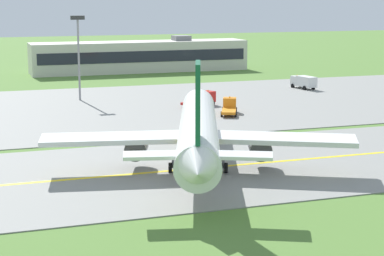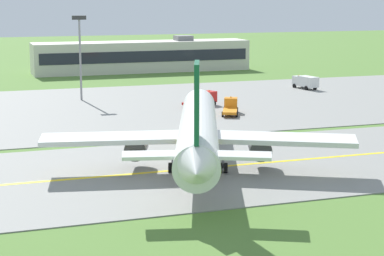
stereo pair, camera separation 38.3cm
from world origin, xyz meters
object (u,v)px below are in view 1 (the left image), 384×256
Objects in this scene: airplane_lead at (198,131)px; service_truck_fuel at (304,81)px; service_truck_pushback at (229,107)px; service_truck_catering at (203,99)px; apron_light_mast at (78,47)px.

service_truck_fuel is at bearing 52.33° from airplane_lead.
airplane_lead is at bearing -117.59° from service_truck_pushback.
apron_light_mast is (-18.18, 12.97, 8.14)m from service_truck_catering.
apron_light_mast reaches higher than airplane_lead.
service_truck_catering is (-25.95, -13.49, -0.35)m from service_truck_fuel.
service_truck_pushback is at bearing -138.25° from service_truck_fuel.
airplane_lead is 42.20m from service_truck_catering.
service_truck_pushback is 30.12m from apron_light_mast.
apron_light_mast is (-44.13, -0.52, 7.79)m from service_truck_fuel.
apron_light_mast is (-3.31, 52.35, 5.19)m from airplane_lead.
airplane_lead is at bearing -110.68° from service_truck_catering.
service_truck_pushback is (16.10, 30.80, -2.95)m from airplane_lead.
airplane_lead is 5.79× the size of service_truck_catering.
service_truck_fuel reaches higher than service_truck_catering.
service_truck_pushback is (1.23, -8.58, 0.00)m from service_truck_catering.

